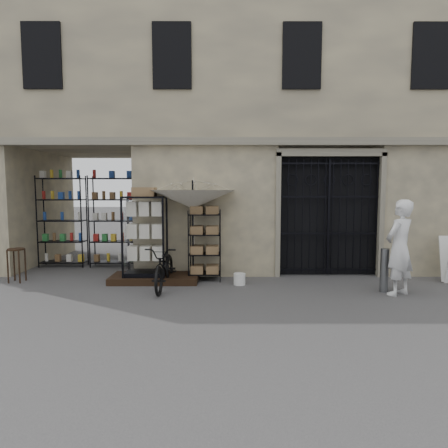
{
  "coord_description": "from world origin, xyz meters",
  "views": [
    {
      "loc": [
        -0.82,
        -6.96,
        2.11
      ],
      "look_at": [
        -0.8,
        1.4,
        1.35
      ],
      "focal_mm": 30.0,
      "sensor_mm": 36.0,
      "label": 1
    }
  ],
  "objects_px": {
    "steel_bollard": "(384,270)",
    "market_umbrella": "(193,194)",
    "bicycle": "(165,288)",
    "shopkeeper": "(397,295)",
    "wooden_stool": "(17,264)",
    "white_bucket": "(240,279)",
    "wire_rack": "(205,246)",
    "display_cabinet": "(145,240)"
  },
  "relations": [
    {
      "from": "steel_bollard",
      "to": "market_umbrella",
      "type": "bearing_deg",
      "value": 165.95
    },
    {
      "from": "bicycle",
      "to": "shopkeeper",
      "type": "distance_m",
      "value": 4.81
    },
    {
      "from": "market_umbrella",
      "to": "bicycle",
      "type": "relative_size",
      "value": 1.57
    },
    {
      "from": "wooden_stool",
      "to": "white_bucket",
      "type": "bearing_deg",
      "value": -2.88
    },
    {
      "from": "market_umbrella",
      "to": "steel_bollard",
      "type": "xyz_separation_m",
      "value": [
        4.05,
        -1.01,
        -1.56
      ]
    },
    {
      "from": "wire_rack",
      "to": "white_bucket",
      "type": "height_order",
      "value": "wire_rack"
    },
    {
      "from": "display_cabinet",
      "to": "steel_bollard",
      "type": "height_order",
      "value": "display_cabinet"
    },
    {
      "from": "display_cabinet",
      "to": "bicycle",
      "type": "distance_m",
      "value": 1.23
    },
    {
      "from": "shopkeeper",
      "to": "steel_bollard",
      "type": "bearing_deg",
      "value": -83.14
    },
    {
      "from": "market_umbrella",
      "to": "bicycle",
      "type": "height_order",
      "value": "market_umbrella"
    },
    {
      "from": "wire_rack",
      "to": "wooden_stool",
      "type": "bearing_deg",
      "value": -158.21
    },
    {
      "from": "display_cabinet",
      "to": "wooden_stool",
      "type": "distance_m",
      "value": 3.02
    },
    {
      "from": "white_bucket",
      "to": "shopkeeper",
      "type": "distance_m",
      "value": 3.27
    },
    {
      "from": "bicycle",
      "to": "shopkeeper",
      "type": "xyz_separation_m",
      "value": [
        4.78,
        -0.51,
        0.0
      ]
    },
    {
      "from": "market_umbrella",
      "to": "wooden_stool",
      "type": "xyz_separation_m",
      "value": [
        -4.04,
        -0.16,
        -1.6
      ]
    },
    {
      "from": "white_bucket",
      "to": "shopkeeper",
      "type": "height_order",
      "value": "white_bucket"
    },
    {
      "from": "display_cabinet",
      "to": "shopkeeper",
      "type": "xyz_separation_m",
      "value": [
        5.31,
        -1.06,
        -0.97
      ]
    },
    {
      "from": "shopkeeper",
      "to": "market_umbrella",
      "type": "bearing_deg",
      "value": -50.11
    },
    {
      "from": "display_cabinet",
      "to": "wire_rack",
      "type": "xyz_separation_m",
      "value": [
        1.35,
        0.21,
        -0.16
      ]
    },
    {
      "from": "display_cabinet",
      "to": "steel_bollard",
      "type": "bearing_deg",
      "value": -0.65
    },
    {
      "from": "market_umbrella",
      "to": "wooden_stool",
      "type": "distance_m",
      "value": 4.35
    },
    {
      "from": "wire_rack",
      "to": "bicycle",
      "type": "height_order",
      "value": "wire_rack"
    },
    {
      "from": "display_cabinet",
      "to": "market_umbrella",
      "type": "height_order",
      "value": "market_umbrella"
    },
    {
      "from": "steel_bollard",
      "to": "shopkeeper",
      "type": "distance_m",
      "value": 0.54
    },
    {
      "from": "wire_rack",
      "to": "wooden_stool",
      "type": "xyz_separation_m",
      "value": [
        -4.31,
        -0.2,
        -0.4
      ]
    },
    {
      "from": "wooden_stool",
      "to": "shopkeeper",
      "type": "bearing_deg",
      "value": -7.36
    },
    {
      "from": "bicycle",
      "to": "steel_bollard",
      "type": "relative_size",
      "value": 1.96
    },
    {
      "from": "white_bucket",
      "to": "steel_bollard",
      "type": "distance_m",
      "value": 3.05
    },
    {
      "from": "wire_rack",
      "to": "steel_bollard",
      "type": "relative_size",
      "value": 1.81
    },
    {
      "from": "display_cabinet",
      "to": "steel_bollard",
      "type": "xyz_separation_m",
      "value": [
        5.12,
        -0.84,
        -0.51
      ]
    },
    {
      "from": "shopkeeper",
      "to": "bicycle",
      "type": "bearing_deg",
      "value": -39.98
    },
    {
      "from": "bicycle",
      "to": "shopkeeper",
      "type": "height_order",
      "value": "bicycle"
    },
    {
      "from": "display_cabinet",
      "to": "bicycle",
      "type": "xyz_separation_m",
      "value": [
        0.53,
        -0.55,
        -0.97
      ]
    },
    {
      "from": "display_cabinet",
      "to": "bicycle",
      "type": "height_order",
      "value": "display_cabinet"
    },
    {
      "from": "market_umbrella",
      "to": "display_cabinet",
      "type": "bearing_deg",
      "value": -171.0
    },
    {
      "from": "market_umbrella",
      "to": "bicycle",
      "type": "bearing_deg",
      "value": -127.14
    },
    {
      "from": "bicycle",
      "to": "steel_bollard",
      "type": "height_order",
      "value": "steel_bollard"
    },
    {
      "from": "shopkeeper",
      "to": "display_cabinet",
      "type": "bearing_deg",
      "value": -45.19
    },
    {
      "from": "market_umbrella",
      "to": "shopkeeper",
      "type": "bearing_deg",
      "value": -16.21
    },
    {
      "from": "white_bucket",
      "to": "wooden_stool",
      "type": "height_order",
      "value": "wooden_stool"
    },
    {
      "from": "bicycle",
      "to": "wooden_stool",
      "type": "xyz_separation_m",
      "value": [
        -3.49,
        0.56,
        0.41
      ]
    },
    {
      "from": "market_umbrella",
      "to": "bicycle",
      "type": "xyz_separation_m",
      "value": [
        -0.55,
        -0.72,
        -2.01
      ]
    }
  ]
}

